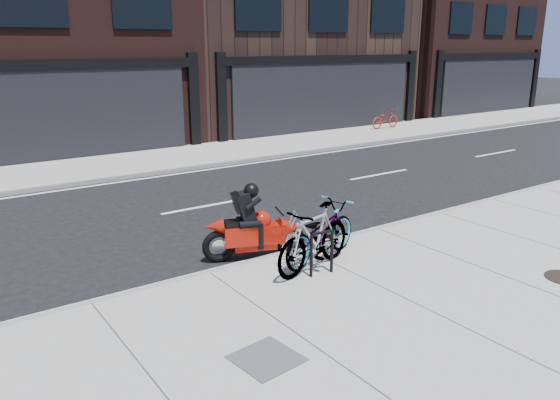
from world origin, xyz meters
TOP-DOWN VIEW (x-y plane):
  - ground at (0.00, 0.00)m, footprint 120.00×120.00m
  - sidewalk_near at (0.00, -5.00)m, footprint 60.00×6.00m
  - sidewalk_far at (0.00, 7.75)m, footprint 60.00×3.50m
  - building_east at (22.00, 14.50)m, footprint 10.00×10.00m
  - bike_rack at (-0.48, -3.13)m, footprint 0.46×0.09m
  - bicycle_front at (-0.09, -2.60)m, footprint 2.08×1.20m
  - bicycle_rear at (-0.44, -2.87)m, footprint 1.96×0.97m
  - motorcycle at (-0.77, -1.63)m, footprint 1.89×0.98m
  - bicycle_far at (12.57, 8.26)m, footprint 1.72×0.68m
  - utility_grate at (-2.67, -4.76)m, footprint 0.83×0.83m

SIDE VIEW (x-z plane):
  - ground at x=0.00m, z-range 0.00..0.00m
  - sidewalk_near at x=0.00m, z-range 0.00..0.13m
  - sidewalk_far at x=0.00m, z-range 0.00..0.13m
  - utility_grate at x=-2.67m, z-range 0.13..0.15m
  - bicycle_far at x=12.57m, z-range 0.13..1.02m
  - bike_rack at x=-0.48m, z-range 0.20..0.97m
  - motorcycle at x=-0.77m, z-range -0.14..1.33m
  - bicycle_front at x=-0.09m, z-range 0.13..1.17m
  - bicycle_rear at x=-0.44m, z-range 0.13..1.27m
  - building_east at x=22.00m, z-range 0.00..13.00m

